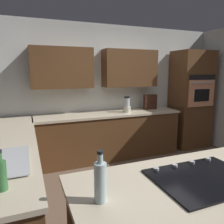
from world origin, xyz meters
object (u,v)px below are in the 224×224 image
Objects in this scene: spice_rack at (150,102)px; oil_bottle at (100,181)px; sink_unit at (0,162)px; wall_oven at (191,100)px; dish_soap_bottle at (1,174)px; blender at (127,105)px; cooktop at (203,177)px.

oil_bottle is at bearing 53.64° from spice_rack.
sink_unit is 1.07m from oil_bottle.
wall_oven reaches higher than sink_unit.
oil_bottle is at bearing 147.40° from dish_soap_bottle.
blender is at bearing 1.43° from wall_oven.
wall_oven is 6.90× the size of blender.
wall_oven reaches higher than cooktop.
sink_unit is at bearing -30.64° from cooktop.
sink_unit reaches higher than cooktop.
oil_bottle reaches higher than blender.
blender is at bearing -139.09° from sink_unit.
cooktop is at bearing 50.44° from wall_oven.
sink_unit is 1.68m from cooktop.
blender is at bearing -118.56° from oil_bottle.
spice_rack is at bearing -137.45° from dish_soap_bottle.
oil_bottle reaches higher than spice_rack.
wall_oven is 7.48× the size of dish_soap_bottle.
blender reaches higher than dish_soap_bottle.
sink_unit is at bearing 26.59° from wall_oven.
dish_soap_bottle is (3.62, 2.32, -0.05)m from wall_oven.
oil_bottle is (-0.58, 0.37, 0.02)m from dish_soap_bottle.
cooktop is (2.23, 2.70, -0.16)m from wall_oven.
blender is 0.93× the size of oil_bottle.
sink_unit is 2.12× the size of oil_bottle.
sink_unit is at bearing -83.05° from dish_soap_bottle.
sink_unit is at bearing 40.91° from blender.
wall_oven is 1.00m from spice_rack.
spice_rack reaches higher than dish_soap_bottle.
sink_unit is 2.25× the size of spice_rack.
spice_rack is at bearing -126.36° from oil_bottle.
cooktop is at bearing 66.16° from spice_rack.
cooktop is 2.30× the size of oil_bottle.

